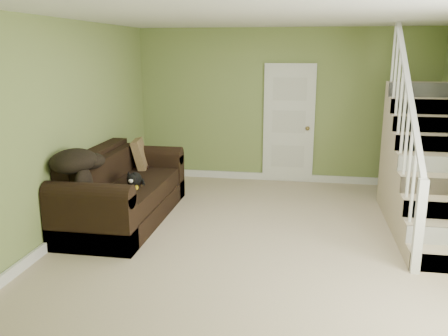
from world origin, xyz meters
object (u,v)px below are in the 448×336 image
at_px(sofa, 121,194).
at_px(cat, 134,180).
at_px(banana, 137,188).
at_px(side_table, 136,181).

height_order(sofa, cat, sofa).
relative_size(sofa, banana, 13.96).
relative_size(sofa, cat, 4.84).
distance_m(sofa, side_table, 0.97).
height_order(side_table, cat, side_table).
distance_m(sofa, cat, 0.36).
bearing_deg(side_table, sofa, -81.22).
xyz_separation_m(cat, banana, (0.08, -0.12, -0.07)).
bearing_deg(sofa, banana, -38.52).
xyz_separation_m(sofa, banana, (0.31, -0.25, 0.18)).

